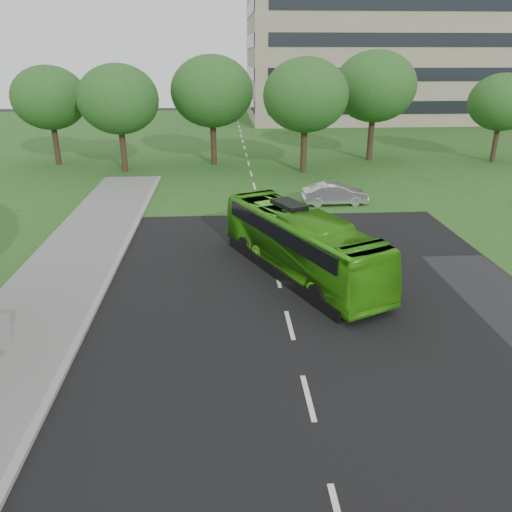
# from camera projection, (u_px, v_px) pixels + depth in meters

# --- Properties ---
(ground) EXTENTS (160.00, 160.00, 0.00)m
(ground) POSITION_uv_depth(u_px,v_px,m) (298.00, 357.00, 15.63)
(ground) COLOR black
(ground) RESTS_ON ground
(street_surfaces) EXTENTS (120.00, 120.00, 0.15)m
(street_surfaces) POSITION_uv_depth(u_px,v_px,m) (248.00, 183.00, 36.64)
(street_surfaces) COLOR black
(street_surfaces) RESTS_ON ground
(office_building) EXTENTS (40.10, 20.10, 25.00)m
(office_building) POSITION_uv_depth(u_px,v_px,m) (393.00, 26.00, 69.59)
(office_building) COLOR gray
(office_building) RESTS_ON ground
(tree_park_a) EXTENTS (6.22, 6.22, 8.26)m
(tree_park_a) POSITION_uv_depth(u_px,v_px,m) (118.00, 99.00, 38.41)
(tree_park_a) COLOR black
(tree_park_a) RESTS_ON ground
(tree_park_b) EXTENTS (6.78, 6.78, 8.89)m
(tree_park_b) POSITION_uv_depth(u_px,v_px,m) (212.00, 92.00, 40.93)
(tree_park_b) COLOR black
(tree_park_b) RESTS_ON ground
(tree_park_c) EXTENTS (6.56, 6.56, 8.72)m
(tree_park_c) POSITION_uv_depth(u_px,v_px,m) (306.00, 95.00, 38.14)
(tree_park_c) COLOR black
(tree_park_c) RESTS_ON ground
(tree_park_d) EXTENTS (7.00, 7.00, 9.26)m
(tree_park_d) POSITION_uv_depth(u_px,v_px,m) (375.00, 87.00, 42.60)
(tree_park_d) COLOR black
(tree_park_d) RESTS_ON ground
(tree_park_e) EXTENTS (5.58, 5.58, 7.44)m
(tree_park_e) POSITION_uv_depth(u_px,v_px,m) (502.00, 102.00, 42.29)
(tree_park_e) COLOR black
(tree_park_e) RESTS_ON ground
(tree_park_f) EXTENTS (6.05, 6.05, 8.08)m
(tree_park_f) POSITION_uv_depth(u_px,v_px,m) (49.00, 98.00, 41.10)
(tree_park_f) COLOR black
(tree_park_f) RESTS_ON ground
(bus) EXTENTS (6.18, 9.91, 2.74)m
(bus) POSITION_uv_depth(u_px,v_px,m) (300.00, 243.00, 21.15)
(bus) COLOR #3DA214
(bus) RESTS_ON ground
(sedan) EXTENTS (4.12, 1.55, 1.34)m
(sedan) POSITION_uv_depth(u_px,v_px,m) (335.00, 194.00, 31.39)
(sedan) COLOR silver
(sedan) RESTS_ON ground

